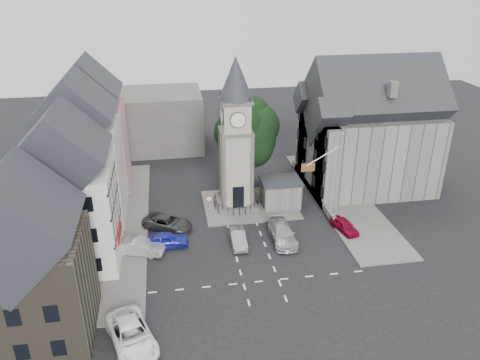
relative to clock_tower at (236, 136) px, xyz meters
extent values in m
plane|color=black|center=(0.00, -7.99, -8.12)|extent=(120.00, 120.00, 0.00)
cube|color=#595651|center=(-12.50, -1.99, -8.05)|extent=(6.00, 30.00, 0.14)
cube|color=#595651|center=(12.00, 0.01, -8.05)|extent=(6.00, 26.00, 0.14)
cube|color=#595651|center=(1.50, 0.01, -8.04)|extent=(10.00, 8.00, 0.16)
cube|color=silver|center=(0.00, -13.49, -8.12)|extent=(20.00, 8.00, 0.01)
cube|color=#4C4944|center=(0.00, 0.01, -7.77)|extent=(4.20, 4.20, 0.70)
torus|color=black|center=(0.00, 0.01, -7.04)|extent=(4.86, 4.86, 0.06)
cube|color=gray|center=(0.00, 0.01, -3.42)|extent=(3.00, 3.00, 8.00)
cube|color=black|center=(0.00, -1.44, -6.22)|extent=(1.20, 0.25, 2.40)
cube|color=#4C4944|center=(0.00, 0.01, 0.58)|extent=(3.30, 3.30, 0.25)
cube|color=gray|center=(0.00, 0.01, 2.18)|extent=(2.70, 2.70, 3.20)
cylinder|color=white|center=(0.00, -1.39, 2.18)|extent=(1.50, 0.12, 1.50)
cube|color=#4C4944|center=(0.00, 0.01, 3.78)|extent=(3.10, 3.10, 0.30)
cone|color=#212429|center=(0.00, 0.01, 6.03)|extent=(3.40, 3.40, 4.20)
cube|color=#615E5A|center=(4.80, -0.49, -6.72)|extent=(4.00, 3.00, 2.80)
cube|color=#212429|center=(4.80, -0.49, -5.17)|extent=(4.30, 3.30, 0.25)
cylinder|color=black|center=(2.00, 5.01, -5.92)|extent=(0.70, 0.70, 4.40)
cylinder|color=black|center=(-3.20, -2.49, -6.87)|extent=(0.10, 0.10, 2.50)
cone|color=#A50C0C|center=(-3.20, -2.59, -5.62)|extent=(0.70, 0.06, 0.70)
cone|color=white|center=(-3.20, -2.61, -5.62)|extent=(0.54, 0.04, 0.54)
cube|color=#D79396|center=(-15.50, 8.01, -3.12)|extent=(7.50, 7.00, 10.00)
cube|color=beige|center=(-15.50, 0.01, -3.12)|extent=(7.50, 7.00, 10.00)
cube|color=silver|center=(-15.50, -7.99, -3.62)|extent=(7.50, 7.00, 9.00)
cube|color=#423B31|center=(-17.00, -16.99, -4.12)|extent=(8.00, 7.00, 8.00)
cube|color=#4C4944|center=(-12.00, 20.01, -4.12)|extent=(20.00, 10.00, 8.00)
cube|color=#615E5A|center=(16.00, 3.01, -3.62)|extent=(14.00, 10.00, 9.00)
cube|color=#615E5A|center=(9.80, -0.49, -3.62)|extent=(1.60, 4.40, 9.00)
cube|color=#615E5A|center=(9.80, 6.51, -3.62)|extent=(1.60, 4.40, 9.00)
cube|color=#615E5A|center=(9.20, 2.01, -7.67)|extent=(0.40, 16.00, 0.90)
cylinder|color=white|center=(8.00, -3.99, -1.12)|extent=(3.17, 0.10, 1.89)
plane|color=#B21414|center=(6.60, -3.99, -2.22)|extent=(1.40, 0.00, 1.40)
imported|color=#1D23A0|center=(-7.80, -6.85, -7.38)|extent=(4.41, 1.92, 1.48)
imported|color=#A9ACB1|center=(-10.20, -7.60, -7.36)|extent=(4.89, 2.89, 1.52)
imported|color=#323234|center=(-7.50, -3.60, -7.42)|extent=(5.52, 4.57, 1.40)
imported|color=gray|center=(-1.00, -7.49, -7.48)|extent=(1.36, 3.88, 1.28)
imported|color=#A9ABB1|center=(3.31, -7.49, -7.35)|extent=(2.26, 5.38, 1.55)
imported|color=maroon|center=(9.80, -6.84, -7.50)|extent=(2.28, 3.86, 1.23)
imported|color=white|center=(-10.33, -18.98, -7.31)|extent=(4.37, 6.36, 1.61)
imported|color=#C1AF9F|center=(9.19, -2.42, -7.16)|extent=(0.84, 0.77, 1.92)
camera|label=1|loc=(-6.91, -44.73, 16.17)|focal=35.00mm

